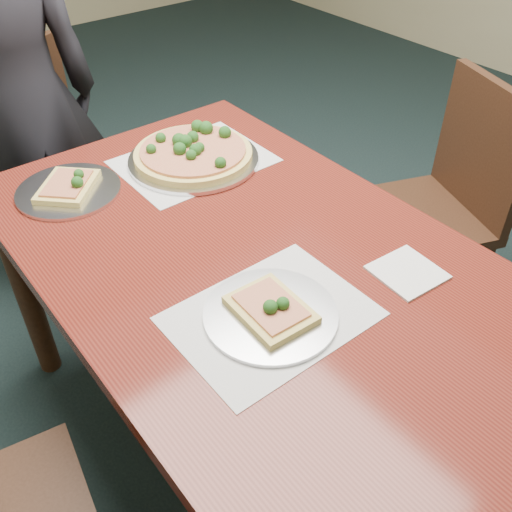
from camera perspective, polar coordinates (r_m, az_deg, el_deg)
ground at (r=2.11m, az=2.69°, el=-9.83°), size 8.00×8.00×0.00m
dining_table at (r=1.39m, az=-0.00°, el=-2.92°), size 0.90×1.50×0.75m
chair_far at (r=2.32m, az=-19.24°, el=9.26°), size 0.55×0.55×0.91m
chair_right at (r=2.05m, az=18.04°, el=5.50°), size 0.54×0.54×0.91m
diner at (r=2.17m, az=-22.33°, el=14.08°), size 0.60×0.43×1.54m
placemat_main at (r=1.71m, az=-6.23°, el=9.42°), size 0.42×0.32×0.00m
placemat_near at (r=1.19m, az=1.46°, el=-6.03°), size 0.40×0.30×0.00m
pizza_pan at (r=1.70m, az=-6.29°, el=10.15°), size 0.38×0.38×0.07m
slice_plate_near at (r=1.18m, az=1.49°, el=-5.61°), size 0.28×0.28×0.06m
slice_plate_far at (r=1.63m, az=-18.23°, el=6.44°), size 0.28×0.28×0.06m
napkin at (r=1.33m, az=14.90°, el=-1.58°), size 0.15×0.15×0.01m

